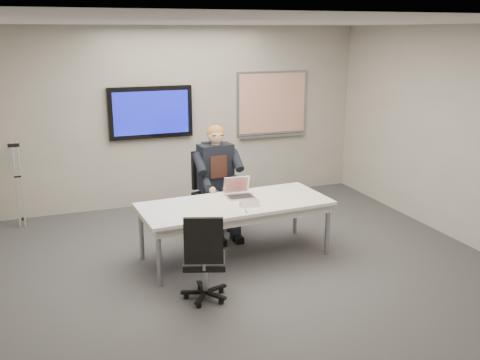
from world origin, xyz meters
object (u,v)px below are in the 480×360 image
object	(u,v)px
conference_table	(235,209)
office_chair_near	(205,274)
office_chair_far	(213,204)
seated_person	(220,192)
laptop	(239,192)

from	to	relation	value
conference_table	office_chair_near	xyz separation A→B (m)	(-0.68, -0.94, -0.33)
office_chair_far	conference_table	bearing A→B (deg)	-111.48
office_chair_far	office_chair_near	distance (m)	2.14
conference_table	seated_person	world-z (taller)	seated_person
conference_table	office_chair_far	size ratio (longest dim) A/B	2.12
office_chair_near	seated_person	world-z (taller)	seated_person
office_chair_far	seated_person	size ratio (longest dim) A/B	0.74
conference_table	laptop	distance (m)	0.29
conference_table	office_chair_near	size ratio (longest dim) A/B	2.42
conference_table	office_chair_far	xyz separation A→B (m)	(0.06, 1.07, -0.28)
office_chair_far	laptop	world-z (taller)	office_chair_far
conference_table	office_chair_far	world-z (taller)	office_chair_far
office_chair_far	laptop	size ratio (longest dim) A/B	3.18
office_chair_far	laptop	distance (m)	0.95
office_chair_far	seated_person	bearing A→B (deg)	-105.04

